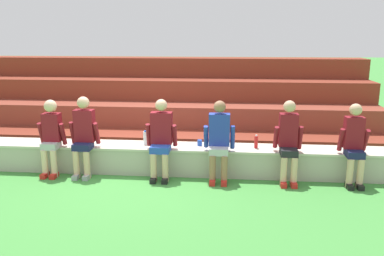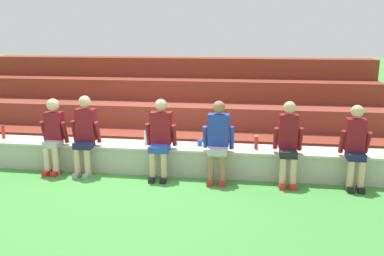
{
  "view_description": "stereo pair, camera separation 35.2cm",
  "coord_description": "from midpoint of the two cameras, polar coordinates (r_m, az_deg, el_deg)",
  "views": [
    {
      "loc": [
        1.63,
        -6.8,
        2.53
      ],
      "look_at": [
        0.96,
        0.3,
        0.86
      ],
      "focal_mm": 37.4,
      "sensor_mm": 36.0,
      "label": 1
    },
    {
      "loc": [
        1.98,
        -6.76,
        2.53
      ],
      "look_at": [
        0.96,
        0.3,
        0.86
      ],
      "focal_mm": 37.4,
      "sensor_mm": 36.0,
      "label": 2
    }
  ],
  "objects": [
    {
      "name": "water_bottle_mid_left",
      "position": [
        7.56,
        -7.98,
        -1.41
      ],
      "size": [
        0.08,
        0.08,
        0.27
      ],
      "color": "silver",
      "rests_on": "stone_seating_wall"
    },
    {
      "name": "person_left_of_center",
      "position": [
        7.53,
        -16.5,
        -0.8
      ],
      "size": [
        0.53,
        0.53,
        1.45
      ],
      "color": "#DBAD89",
      "rests_on": "ground"
    },
    {
      "name": "person_right_of_center",
      "position": [
        6.98,
        2.45,
        -1.55
      ],
      "size": [
        0.55,
        0.53,
        1.41
      ],
      "color": "#996B4C",
      "rests_on": "ground"
    },
    {
      "name": "person_far_left",
      "position": [
        7.76,
        -20.68,
        -0.93
      ],
      "size": [
        0.49,
        0.49,
        1.38
      ],
      "color": "beige",
      "rests_on": "ground"
    },
    {
      "name": "person_far_right",
      "position": [
        7.07,
        12.22,
        -1.65
      ],
      "size": [
        0.5,
        0.58,
        1.43
      ],
      "color": "#DBAD89",
      "rests_on": "ground"
    },
    {
      "name": "person_rightmost_edge",
      "position": [
        7.26,
        20.84,
        -1.96
      ],
      "size": [
        0.49,
        0.53,
        1.39
      ],
      "color": "#DBAD89",
      "rests_on": "ground"
    },
    {
      "name": "water_bottle_center_gap",
      "position": [
        7.32,
        7.77,
        -1.97
      ],
      "size": [
        0.07,
        0.07,
        0.24
      ],
      "color": "red",
      "rests_on": "stone_seating_wall"
    },
    {
      "name": "ground_plane",
      "position": [
        7.46,
        -9.02,
        -6.79
      ],
      "size": [
        80.0,
        80.0,
        0.0
      ],
      "primitive_type": "plane",
      "color": "#428E3D"
    },
    {
      "name": "stone_seating_wall",
      "position": [
        7.64,
        -8.55,
        -4.12
      ],
      "size": [
        8.99,
        0.63,
        0.51
      ],
      "color": "#B7AF9E",
      "rests_on": "ground"
    },
    {
      "name": "person_center",
      "position": [
        7.12,
        -5.86,
        -1.26
      ],
      "size": [
        0.55,
        0.56,
        1.42
      ],
      "color": "#DBAD89",
      "rests_on": "ground"
    },
    {
      "name": "plastic_cup_left_end",
      "position": [
        7.43,
        -0.25,
        -2.12
      ],
      "size": [
        0.09,
        0.09,
        0.11
      ],
      "primitive_type": "cylinder",
      "color": "blue",
      "rests_on": "stone_seating_wall"
    },
    {
      "name": "brick_bleachers",
      "position": [
        10.0,
        -5.11,
        2.78
      ],
      "size": [
        10.01,
        3.18,
        1.94
      ],
      "color": "maroon",
      "rests_on": "ground"
    }
  ]
}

